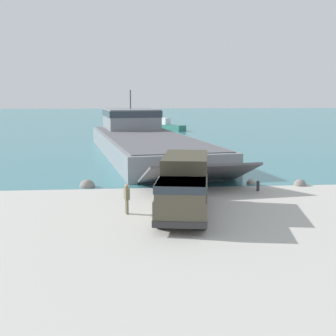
# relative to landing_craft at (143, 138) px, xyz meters

# --- Properties ---
(ground_plane) EXTENTS (240.00, 240.00, 0.00)m
(ground_plane) POSITION_rel_landing_craft_xyz_m (0.71, -27.44, -1.64)
(ground_plane) COLOR #B7B5AD
(water_surface) EXTENTS (240.00, 180.00, 0.01)m
(water_surface) POSITION_rel_landing_craft_xyz_m (0.71, 69.78, -1.64)
(water_surface) COLOR teal
(water_surface) RESTS_ON ground_plane
(landing_craft) EXTENTS (13.40, 37.73, 7.05)m
(landing_craft) POSITION_rel_landing_craft_xyz_m (0.00, 0.00, 0.00)
(landing_craft) COLOR gray
(landing_craft) RESTS_ON ground_plane
(military_truck) EXTENTS (3.93, 8.29, 3.15)m
(military_truck) POSITION_rel_landing_craft_xyz_m (1.19, -27.74, -0.04)
(military_truck) COLOR #4C4738
(military_truck) RESTS_ON ground_plane
(soldier_on_ramp) EXTENTS (0.35, 0.49, 1.69)m
(soldier_on_ramp) POSITION_rel_landing_craft_xyz_m (-1.93, -27.29, -0.67)
(soldier_on_ramp) COLOR #6B664C
(soldier_on_ramp) RESTS_ON ground_plane
(moored_boat_a) EXTENTS (6.85, 7.96, 2.24)m
(moored_boat_a) POSITION_rel_landing_craft_xyz_m (5.32, 32.15, -0.90)
(moored_boat_a) COLOR #2D7060
(moored_boat_a) RESTS_ON ground_plane
(moored_boat_c) EXTENTS (5.70, 5.69, 1.98)m
(moored_boat_c) POSITION_rel_landing_craft_xyz_m (-0.77, 34.95, -0.99)
(moored_boat_c) COLOR white
(moored_boat_c) RESTS_ON ground_plane
(mooring_bollard) EXTENTS (0.24, 0.24, 0.70)m
(mooring_bollard) POSITION_rel_landing_craft_xyz_m (7.03, -21.86, -1.27)
(mooring_bollard) COLOR #333338
(mooring_bollard) RESTS_ON ground_plane
(shoreline_rock_a) EXTENTS (1.11, 1.11, 1.11)m
(shoreline_rock_a) POSITION_rel_landing_craft_xyz_m (-4.70, -19.53, -1.64)
(shoreline_rock_a) COLOR gray
(shoreline_rock_a) RESTS_ON ground_plane
(shoreline_rock_b) EXTENTS (0.70, 0.70, 0.70)m
(shoreline_rock_b) POSITION_rel_landing_craft_xyz_m (7.22, -19.42, -1.64)
(shoreline_rock_b) COLOR gray
(shoreline_rock_b) RESTS_ON ground_plane
(shoreline_rock_c) EXTENTS (0.93, 0.93, 0.93)m
(shoreline_rock_c) POSITION_rel_landing_craft_xyz_m (10.58, -20.32, -1.64)
(shoreline_rock_c) COLOR gray
(shoreline_rock_c) RESTS_ON ground_plane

